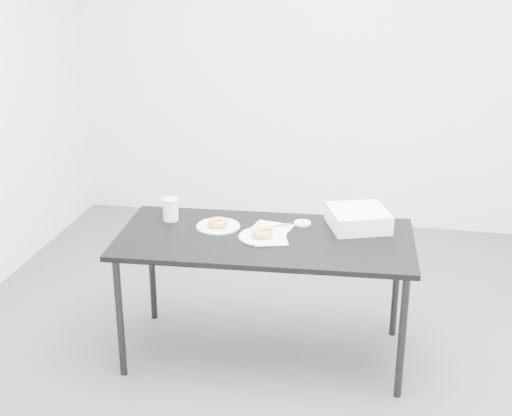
% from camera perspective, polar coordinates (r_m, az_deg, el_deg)
% --- Properties ---
extents(floor, '(4.00, 4.00, 0.00)m').
position_cam_1_polar(floor, '(4.18, 1.99, -10.98)').
color(floor, '#49494E').
rests_on(floor, ground).
extents(wall_back, '(4.00, 0.02, 2.70)m').
position_cam_1_polar(wall_back, '(5.60, 5.49, 11.95)').
color(wall_back, white).
rests_on(wall_back, floor).
extents(table, '(1.60, 0.82, 0.71)m').
position_cam_1_polar(table, '(3.80, 0.73, -3.06)').
color(table, black).
rests_on(table, floor).
extents(scorecard, '(0.25, 0.30, 0.00)m').
position_cam_1_polar(scorecard, '(3.85, 1.00, -1.84)').
color(scorecard, white).
rests_on(scorecard, table).
extents(logo_patch, '(0.05, 0.05, 0.00)m').
position_cam_1_polar(logo_patch, '(3.93, 2.32, -1.37)').
color(logo_patch, green).
rests_on(logo_patch, scorecard).
extents(pen, '(0.11, 0.07, 0.01)m').
position_cam_1_polar(pen, '(3.92, 2.02, -1.37)').
color(pen, '#0E9C54').
rests_on(pen, scorecard).
extents(napkin, '(0.22, 0.22, 0.00)m').
position_cam_1_polar(napkin, '(3.74, 1.10, -2.52)').
color(napkin, white).
rests_on(napkin, table).
extents(plate_near, '(0.25, 0.25, 0.01)m').
position_cam_1_polar(plate_near, '(3.76, 0.53, -2.30)').
color(plate_near, white).
rests_on(plate_near, napkin).
extents(donut_near, '(0.14, 0.14, 0.04)m').
position_cam_1_polar(donut_near, '(3.76, 0.53, -1.97)').
color(donut_near, '#D28542').
rests_on(donut_near, plate_near).
extents(plate_far, '(0.24, 0.24, 0.01)m').
position_cam_1_polar(plate_far, '(3.91, -3.05, -1.47)').
color(plate_far, white).
rests_on(plate_far, table).
extents(donut_far, '(0.12, 0.12, 0.04)m').
position_cam_1_polar(donut_far, '(3.90, -3.06, -1.17)').
color(donut_far, '#D28542').
rests_on(donut_far, plate_far).
extents(coffee_cup, '(0.08, 0.08, 0.13)m').
position_cam_1_polar(coffee_cup, '(4.01, -6.85, -0.11)').
color(coffee_cup, silver).
rests_on(coffee_cup, table).
extents(cup_lid, '(0.09, 0.09, 0.01)m').
position_cam_1_polar(cup_lid, '(3.95, 3.74, -1.21)').
color(cup_lid, white).
rests_on(cup_lid, table).
extents(bakery_box, '(0.39, 0.39, 0.10)m').
position_cam_1_polar(bakery_box, '(3.93, 8.17, -0.83)').
color(bakery_box, silver).
rests_on(bakery_box, table).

